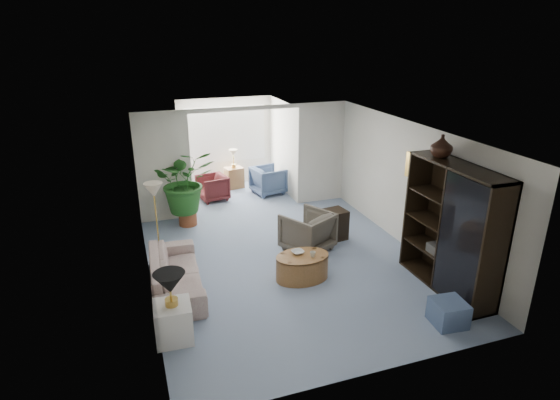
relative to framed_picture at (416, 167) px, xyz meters
name	(u,v)px	position (x,y,z in m)	size (l,w,h in m)	color
floor	(291,266)	(-2.46, 0.10, -1.70)	(6.00, 6.00, 0.00)	#8797B3
sunroom_floor	(237,195)	(-2.46, 4.20, -1.70)	(2.60, 2.60, 0.00)	#8797B3
back_pier_left	(164,168)	(-4.36, 3.10, -0.45)	(1.20, 0.12, 2.50)	silver
back_pier_right	(321,153)	(-0.56, 3.10, -0.45)	(1.20, 0.12, 2.50)	silver
back_header	(245,108)	(-2.46, 3.10, 0.75)	(2.60, 0.12, 0.10)	silver
window_pane	(226,134)	(-2.46, 5.28, -0.30)	(2.20, 0.02, 1.50)	white
window_blinds	(226,135)	(-2.46, 5.25, -0.30)	(2.20, 0.02, 1.50)	white
framed_picture	(416,167)	(0.00, 0.00, 0.00)	(0.04, 0.50, 0.40)	#C1B39A
sofa	(176,273)	(-4.56, -0.01, -1.40)	(2.06, 0.80, 0.60)	beige
end_table	(173,322)	(-4.76, -1.36, -1.42)	(0.51, 0.51, 0.56)	white
table_lamp	(170,283)	(-4.76, -1.36, -0.79)	(0.44, 0.44, 0.30)	black
floor_lamp	(154,190)	(-4.70, 1.62, -0.45)	(0.36, 0.36, 0.28)	beige
coffee_table	(302,267)	(-2.42, -0.38, -1.47)	(0.95, 0.95, 0.45)	#986137
coffee_bowl	(298,252)	(-2.47, -0.28, -1.22)	(0.21, 0.21, 0.05)	silver
coffee_cup	(313,254)	(-2.27, -0.48, -1.20)	(0.10, 0.10, 0.09)	beige
wingback_chair	(307,231)	(-1.91, 0.63, -1.30)	(0.85, 0.87, 0.79)	#5B5648
side_table_dark	(333,225)	(-1.21, 0.93, -1.38)	(0.53, 0.42, 0.63)	black
entertainment_cabinet	(452,229)	(-0.23, -1.43, -0.62)	(0.52, 1.94, 2.16)	black
cabinet_urn	(442,146)	(-0.23, -0.93, 0.65)	(0.36, 0.36, 0.37)	black
ottoman	(448,313)	(-0.86, -2.33, -1.51)	(0.47, 0.47, 0.37)	#4C5B83
plant_pot	(188,218)	(-3.97, 2.66, -1.54)	(0.40, 0.40, 0.32)	brown
house_plant	(185,181)	(-3.97, 2.66, -0.67)	(1.28, 1.11, 1.43)	#245F20
sunroom_chair_blue	(268,180)	(-1.62, 4.07, -1.34)	(0.77, 0.79, 0.72)	#4C5B83
sunroom_chair_maroon	(212,188)	(-3.12, 4.07, -1.38)	(0.69, 0.71, 0.64)	maroon
sunroom_table	(234,178)	(-2.37, 4.82, -1.42)	(0.47, 0.36, 0.57)	#986137
shelf_clutter	(455,251)	(-0.28, -1.63, -0.91)	(0.30, 1.01, 0.61)	#44423F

